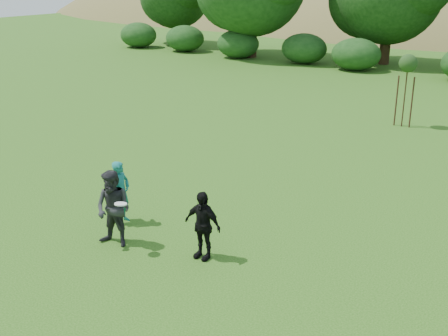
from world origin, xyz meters
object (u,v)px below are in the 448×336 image
(player_grey, at_px, (113,209))
(sapling, at_px, (408,65))
(player_teal, at_px, (121,192))
(player_black, at_px, (202,225))

(player_grey, height_order, sapling, sapling)
(player_teal, bearing_deg, player_black, -107.20)
(player_teal, xyz_separation_m, player_black, (2.69, -0.43, -0.02))
(player_black, bearing_deg, player_grey, -162.37)
(player_teal, distance_m, player_black, 2.72)
(player_grey, bearing_deg, player_teal, 118.11)
(player_teal, relative_size, sapling, 0.55)
(player_black, height_order, sapling, sapling)
(player_teal, distance_m, player_grey, 1.23)
(player_black, bearing_deg, sapling, 89.31)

